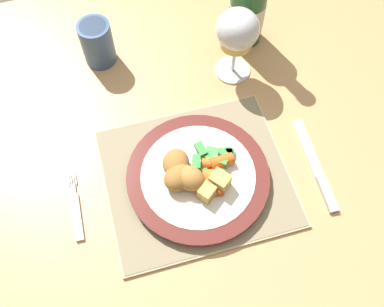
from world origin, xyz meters
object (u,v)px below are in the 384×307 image
at_px(wine_glass, 237,32).
at_px(dinner_plate, 198,177).
at_px(bottle, 248,2).
at_px(fork, 76,211).
at_px(dining_table, 203,157).
at_px(drinking_cup, 97,42).
at_px(table_knife, 318,172).

bearing_deg(wine_glass, dinner_plate, -121.80).
relative_size(wine_glass, bottle, 0.60).
bearing_deg(fork, dinner_plate, 0.25).
bearing_deg(dining_table, drinking_cup, 123.53).
distance_m(fork, table_knife, 0.44).
height_order(dinner_plate, drinking_cup, drinking_cup).
height_order(dining_table, fork, fork).
height_order(fork, wine_glass, wine_glass).
height_order(bottle, drinking_cup, bottle).
bearing_deg(table_knife, bottle, 93.86).
distance_m(table_knife, wine_glass, 0.30).
distance_m(bottle, drinking_cup, 0.31).
relative_size(table_knife, wine_glass, 1.23).
bearing_deg(wine_glass, dining_table, -127.11).
relative_size(table_knife, drinking_cup, 2.05).
height_order(dinner_plate, table_knife, dinner_plate).
relative_size(fork, drinking_cup, 1.35).
height_order(wine_glass, drinking_cup, wine_glass).
distance_m(dining_table, drinking_cup, 0.32).
distance_m(dining_table, table_knife, 0.24).
distance_m(table_knife, drinking_cup, 0.50).
height_order(dinner_plate, wine_glass, wine_glass).
xyz_separation_m(dinner_plate, table_knife, (0.22, -0.04, -0.01)).
xyz_separation_m(dinner_plate, bottle, (0.19, 0.31, 0.08)).
bearing_deg(fork, drinking_cup, 73.07).
xyz_separation_m(fork, drinking_cup, (0.10, 0.33, 0.05)).
xyz_separation_m(dining_table, fork, (-0.26, -0.09, 0.10)).
xyz_separation_m(dinner_plate, fork, (-0.22, -0.00, -0.01)).
bearing_deg(wine_glass, bottle, 58.19).
bearing_deg(dinner_plate, fork, -179.75).
xyz_separation_m(dinner_plate, wine_glass, (0.14, 0.22, 0.09)).
height_order(fork, bottle, bottle).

